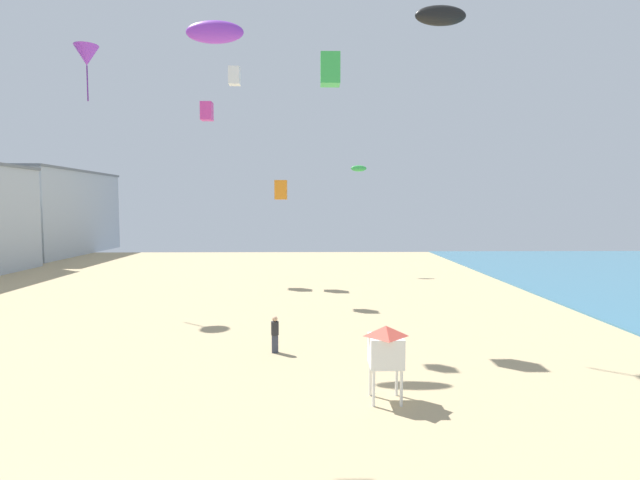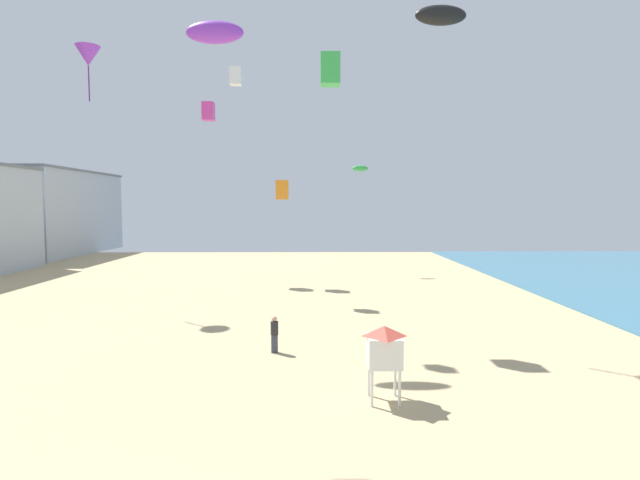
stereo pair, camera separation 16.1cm
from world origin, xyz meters
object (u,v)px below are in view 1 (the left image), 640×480
(kite_flyer, at_px, (275,332))
(kite_green_box, at_px, (330,70))
(kite_black_parafoil, at_px, (440,16))
(kite_orange_box, at_px, (281,190))
(kite_white_box, at_px, (234,76))
(kite_magenta_box_2, at_px, (207,111))
(kite_purple_parafoil, at_px, (215,32))
(lifeguard_stand, at_px, (386,347))
(kite_purple_delta, at_px, (87,56))
(kite_green_parafoil, at_px, (359,168))

(kite_flyer, height_order, kite_green_box, kite_green_box)
(kite_black_parafoil, distance_m, kite_orange_box, 19.37)
(kite_white_box, xyz_separation_m, kite_magenta_box_2, (-3.60, 7.20, -1.17))
(kite_flyer, distance_m, kite_purple_parafoil, 14.17)
(lifeguard_stand, xyz_separation_m, kite_magenta_box_2, (-11.72, 27.74, 12.94))
(lifeguard_stand, relative_size, kite_purple_delta, 0.72)
(kite_black_parafoil, relative_size, kite_purple_parafoil, 0.94)
(lifeguard_stand, xyz_separation_m, kite_black_parafoil, (3.89, 8.76, 14.01))
(kite_black_parafoil, xyz_separation_m, kite_purple_parafoil, (-10.88, -1.13, -1.24))
(kite_flyer, height_order, kite_purple_parafoil, kite_purple_parafoil)
(kite_green_box, bearing_deg, kite_purple_parafoil, -163.58)
(kite_white_box, relative_size, kite_magenta_box_2, 0.81)
(kite_magenta_box_2, bearing_deg, kite_white_box, -63.44)
(kite_flyer, xyz_separation_m, kite_orange_box, (-0.90, 18.59, 6.86))
(kite_green_parafoil, height_order, kite_purple_parafoil, kite_purple_parafoil)
(kite_magenta_box_2, bearing_deg, kite_flyer, -71.17)
(kite_purple_parafoil, bearing_deg, lifeguard_stand, -47.51)
(lifeguard_stand, bearing_deg, kite_purple_delta, 152.23)
(lifeguard_stand, height_order, kite_green_box, kite_green_box)
(lifeguard_stand, bearing_deg, kite_flyer, 143.90)
(kite_purple_delta, distance_m, kite_white_box, 9.75)
(kite_magenta_box_2, bearing_deg, kite_orange_box, -29.30)
(kite_green_parafoil, height_order, kite_white_box, kite_white_box)
(kite_purple_delta, bearing_deg, lifeguard_stand, -44.39)
(kite_purple_delta, distance_m, kite_green_box, 17.52)
(kite_black_parafoil, bearing_deg, kite_orange_box, 120.29)
(kite_white_box, bearing_deg, kite_black_parafoil, -44.46)
(kite_green_parafoil, bearing_deg, kite_black_parafoil, -85.27)
(kite_green_box, distance_m, kite_orange_box, 16.13)
(kite_black_parafoil, relative_size, kite_green_box, 1.65)
(lifeguard_stand, xyz_separation_m, kite_purple_delta, (-17.09, 16.74, 14.39))
(kite_white_box, relative_size, kite_orange_box, 0.81)
(kite_green_parafoil, distance_m, kite_white_box, 15.86)
(kite_flyer, height_order, kite_white_box, kite_white_box)
(kite_purple_delta, xyz_separation_m, kite_black_parafoil, (20.99, -7.98, -0.38))
(lifeguard_stand, distance_m, kite_magenta_box_2, 32.78)
(kite_black_parafoil, bearing_deg, kite_purple_parafoil, -174.06)
(kite_black_parafoil, bearing_deg, kite_white_box, 135.54)
(kite_purple_delta, height_order, kite_white_box, kite_purple_delta)
(lifeguard_stand, bearing_deg, kite_orange_box, 118.39)
(kite_magenta_box_2, xyz_separation_m, kite_orange_box, (6.73, -3.77, -7.01))
(kite_orange_box, bearing_deg, kite_magenta_box_2, 150.70)
(kite_white_box, height_order, kite_orange_box, kite_white_box)
(kite_flyer, distance_m, kite_orange_box, 19.83)
(kite_black_parafoil, xyz_separation_m, kite_magenta_box_2, (-15.61, 18.98, -1.06))
(kite_black_parafoil, bearing_deg, kite_magenta_box_2, 129.43)
(kite_green_box, bearing_deg, kite_purple_delta, 154.27)
(lifeguard_stand, bearing_deg, kite_white_box, 128.19)
(lifeguard_stand, height_order, kite_magenta_box_2, kite_magenta_box_2)
(kite_purple_parafoil, distance_m, kite_white_box, 13.04)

